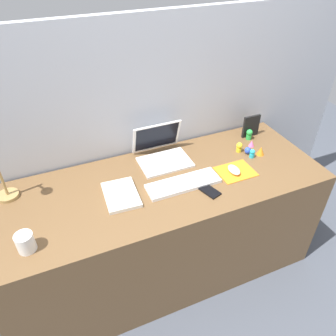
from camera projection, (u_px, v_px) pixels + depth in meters
The scene contains 17 objects.
ground_plane at pixel (164, 265), 2.25m from camera, with size 6.00×6.00×0.00m, color #474C56.
back_wall at pixel (140, 143), 2.07m from camera, with size 3.06×0.05×1.54m, color #B2B7C1.
desk at pixel (163, 228), 2.03m from camera, with size 1.86×0.69×0.74m, color brown.
laptop at pixel (161, 151), 1.96m from camera, with size 0.30×0.27×0.21m.
keyboard at pixel (183, 184), 1.78m from camera, with size 0.41×0.13×0.02m, color white.
mousepad at pixel (236, 171), 1.88m from camera, with size 0.21×0.17×0.00m, color orange.
mouse at pixel (234, 170), 1.86m from camera, with size 0.06×0.10×0.03m, color white.
cell_phone at pixel (209, 190), 1.74m from camera, with size 0.06×0.13×0.01m, color black.
notebook_pad at pixel (121, 195), 1.71m from camera, with size 0.17×0.24×0.02m, color silver.
picture_frame at pixel (251, 126), 2.15m from camera, with size 0.12×0.02×0.15m, color black.
coffee_mug at pixel (25, 242), 1.41m from camera, with size 0.08×0.08×0.09m, color white.
toy_figurine_pink at pixel (252, 143), 2.09m from camera, with size 0.04×0.04×0.04m, color pink.
toy_figurine_green at pixel (249, 134), 2.14m from camera, with size 0.04×0.04×0.07m.
toy_figurine_yellow at pixel (239, 147), 2.03m from camera, with size 0.04×0.04×0.06m.
toy_figurine_blue at pixel (248, 150), 2.02m from camera, with size 0.04×0.04×0.04m, color blue.
toy_figurine_cyan at pixel (252, 153), 1.98m from camera, with size 0.03×0.03×0.06m.
toy_figurine_orange at pixel (261, 151), 2.01m from camera, with size 0.05×0.05×0.05m, color orange.
Camera 1 is at (-0.52, -1.29, 1.89)m, focal length 34.78 mm.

